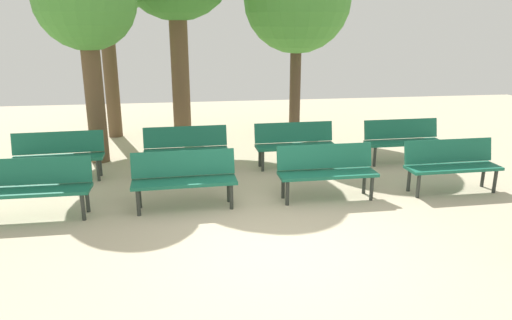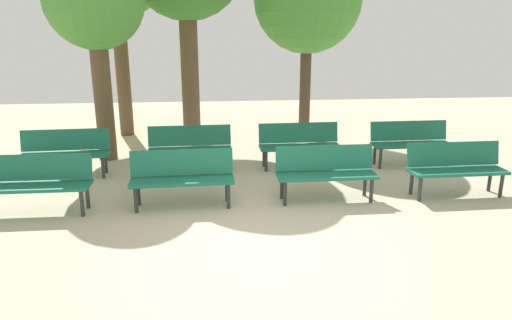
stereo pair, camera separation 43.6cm
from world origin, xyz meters
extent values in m
plane|color=#BCAD8E|center=(0.00, 0.00, 0.00)|extent=(24.00, 24.00, 0.00)
cube|color=#19664C|center=(-3.38, 1.43, 0.43)|extent=(1.60, 0.45, 0.05)
cube|color=#19664C|center=(-3.38, 1.63, 0.68)|extent=(1.60, 0.13, 0.40)
cylinder|color=#2D332D|center=(-2.68, 1.26, 0.20)|extent=(0.06, 0.06, 0.40)
cylinder|color=#2D332D|center=(-2.68, 1.58, 0.20)|extent=(0.06, 0.06, 0.40)
cube|color=#19664C|center=(-1.21, 1.50, 0.43)|extent=(1.61, 0.50, 0.05)
cube|color=#19664C|center=(-1.21, 1.70, 0.68)|extent=(1.60, 0.18, 0.40)
cylinder|color=#2D332D|center=(-1.90, 1.32, 0.20)|extent=(0.06, 0.06, 0.40)
cylinder|color=#2D332D|center=(-0.50, 1.37, 0.20)|extent=(0.06, 0.06, 0.40)
cylinder|color=#2D332D|center=(-1.91, 1.64, 0.20)|extent=(0.06, 0.06, 0.40)
cylinder|color=#2D332D|center=(-0.51, 1.69, 0.20)|extent=(0.06, 0.06, 0.40)
cube|color=#19664C|center=(1.09, 1.56, 0.43)|extent=(1.60, 0.45, 0.05)
cube|color=#19664C|center=(1.09, 1.76, 0.68)|extent=(1.60, 0.13, 0.40)
cylinder|color=#2D332D|center=(0.39, 1.39, 0.20)|extent=(0.06, 0.06, 0.40)
cylinder|color=#2D332D|center=(1.79, 1.40, 0.20)|extent=(0.06, 0.06, 0.40)
cylinder|color=#2D332D|center=(0.39, 1.71, 0.20)|extent=(0.06, 0.06, 0.40)
cylinder|color=#2D332D|center=(1.79, 1.72, 0.20)|extent=(0.06, 0.06, 0.40)
cube|color=#19664C|center=(3.29, 1.57, 0.43)|extent=(1.61, 0.47, 0.05)
cube|color=#19664C|center=(3.29, 1.77, 0.68)|extent=(1.60, 0.15, 0.40)
cylinder|color=#2D332D|center=(2.59, 1.40, 0.20)|extent=(0.06, 0.06, 0.40)
cylinder|color=#2D332D|center=(3.99, 1.42, 0.20)|extent=(0.06, 0.06, 0.40)
cylinder|color=#2D332D|center=(2.59, 1.72, 0.20)|extent=(0.06, 0.06, 0.40)
cylinder|color=#2D332D|center=(3.99, 1.74, 0.20)|extent=(0.06, 0.06, 0.40)
cube|color=#19664C|center=(-3.48, 3.20, 0.43)|extent=(1.62, 0.52, 0.05)
cube|color=#19664C|center=(-3.49, 3.40, 0.68)|extent=(1.60, 0.20, 0.40)
cylinder|color=#2D332D|center=(-4.17, 3.01, 0.20)|extent=(0.06, 0.06, 0.40)
cylinder|color=#2D332D|center=(-2.77, 3.07, 0.20)|extent=(0.06, 0.06, 0.40)
cylinder|color=#2D332D|center=(-4.18, 3.33, 0.20)|extent=(0.06, 0.06, 0.40)
cylinder|color=#2D332D|center=(-2.79, 3.39, 0.20)|extent=(0.06, 0.06, 0.40)
cube|color=#19664C|center=(-1.17, 3.33, 0.43)|extent=(1.61, 0.48, 0.05)
cube|color=#19664C|center=(-1.17, 3.53, 0.68)|extent=(1.60, 0.16, 0.40)
cylinder|color=#2D332D|center=(-1.86, 3.15, 0.20)|extent=(0.06, 0.06, 0.40)
cylinder|color=#2D332D|center=(-0.46, 3.18, 0.20)|extent=(0.06, 0.06, 0.40)
cylinder|color=#2D332D|center=(-1.87, 3.47, 0.20)|extent=(0.06, 0.06, 0.40)
cylinder|color=#2D332D|center=(-0.47, 3.50, 0.20)|extent=(0.06, 0.06, 0.40)
cube|color=#19664C|center=(0.99, 3.38, 0.43)|extent=(1.61, 0.47, 0.05)
cube|color=#19664C|center=(0.99, 3.58, 0.68)|extent=(1.60, 0.16, 0.40)
cylinder|color=#2D332D|center=(0.30, 3.21, 0.20)|extent=(0.06, 0.06, 0.40)
cylinder|color=#2D332D|center=(1.70, 3.24, 0.20)|extent=(0.06, 0.06, 0.40)
cylinder|color=#2D332D|center=(0.29, 3.53, 0.20)|extent=(0.06, 0.06, 0.40)
cylinder|color=#2D332D|center=(1.69, 3.56, 0.20)|extent=(0.06, 0.06, 0.40)
cube|color=#19664C|center=(3.28, 3.36, 0.43)|extent=(1.61, 0.47, 0.05)
cube|color=#19664C|center=(3.27, 3.56, 0.68)|extent=(1.60, 0.15, 0.40)
cylinder|color=#2D332D|center=(2.58, 3.19, 0.20)|extent=(0.06, 0.06, 0.40)
cylinder|color=#2D332D|center=(3.98, 3.21, 0.20)|extent=(0.06, 0.06, 0.40)
cylinder|color=#2D332D|center=(2.57, 3.51, 0.20)|extent=(0.06, 0.06, 0.40)
cylinder|color=#2D332D|center=(3.97, 3.53, 0.20)|extent=(0.06, 0.06, 0.40)
cylinder|color=brown|center=(-2.95, 6.72, 1.73)|extent=(0.34, 0.34, 3.47)
cylinder|color=#4C3A28|center=(1.63, 6.24, 1.29)|extent=(0.28, 0.28, 2.58)
cylinder|color=brown|center=(-2.96, 4.41, 1.32)|extent=(0.37, 0.37, 2.65)
cylinder|color=brown|center=(-1.24, 6.09, 1.69)|extent=(0.43, 0.43, 3.39)
camera|label=1|loc=(-1.13, -5.31, 2.75)|focal=32.50mm
camera|label=2|loc=(-0.70, -5.36, 2.75)|focal=32.50mm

